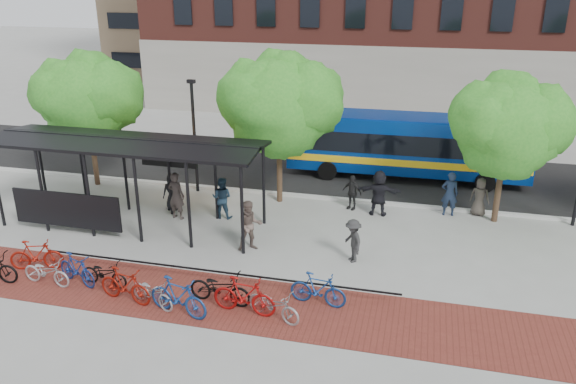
% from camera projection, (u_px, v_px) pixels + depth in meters
% --- Properties ---
extents(ground, '(160.00, 160.00, 0.00)m').
position_uv_depth(ground, '(335.00, 240.00, 21.13)').
color(ground, '#9E9E99').
rests_on(ground, ground).
extents(asphalt_street, '(160.00, 8.00, 0.01)m').
position_uv_depth(asphalt_street, '(361.00, 172.00, 28.37)').
color(asphalt_street, black).
rests_on(asphalt_street, ground).
extents(curb, '(160.00, 0.25, 0.12)m').
position_uv_depth(curb, '(349.00, 200.00, 24.73)').
color(curb, '#B7B7B2').
rests_on(curb, ground).
extents(brick_strip, '(24.00, 3.00, 0.01)m').
position_uv_depth(brick_strip, '(242.00, 303.00, 17.04)').
color(brick_strip, maroon).
rests_on(brick_strip, ground).
extents(bike_rack_rail, '(12.00, 0.05, 0.95)m').
position_uv_depth(bike_rack_rail, '(213.00, 283.00, 18.15)').
color(bike_rack_rail, black).
rests_on(bike_rack_rail, ground).
extents(bus_shelter, '(10.60, 3.07, 3.60)m').
position_uv_depth(bus_shelter, '(125.00, 152.00, 21.43)').
color(bus_shelter, black).
rests_on(bus_shelter, ground).
extents(tree_a, '(4.90, 4.00, 6.18)m').
position_uv_depth(tree_a, '(89.00, 96.00, 25.30)').
color(tree_a, '#382619').
rests_on(tree_a, ground).
extents(tree_b, '(5.15, 4.20, 6.47)m').
position_uv_depth(tree_b, '(282.00, 101.00, 23.21)').
color(tree_b, '#382619').
rests_on(tree_b, ground).
extents(tree_c, '(4.66, 3.80, 5.92)m').
position_uv_depth(tree_c, '(510.00, 123.00, 21.34)').
color(tree_c, '#382619').
rests_on(tree_c, ground).
extents(lamp_post_left, '(0.35, 0.20, 5.12)m').
position_uv_depth(lamp_post_left, '(194.00, 133.00, 24.97)').
color(lamp_post_left, black).
rests_on(lamp_post_left, ground).
extents(bus, '(11.45, 2.87, 3.08)m').
position_uv_depth(bus, '(407.00, 143.00, 27.11)').
color(bus, navy).
rests_on(bus, ground).
extents(bike_1, '(1.85, 1.01, 1.07)m').
position_uv_depth(bike_1, '(36.00, 255.00, 18.83)').
color(bike_1, maroon).
rests_on(bike_1, ground).
extents(bike_2, '(1.79, 0.77, 0.91)m').
position_uv_depth(bike_2, '(47.00, 272.00, 17.93)').
color(bike_2, '#A9A9AB').
rests_on(bike_2, ground).
extents(bike_3, '(1.79, 1.07, 1.04)m').
position_uv_depth(bike_3, '(77.00, 269.00, 17.95)').
color(bike_3, navy).
rests_on(bike_3, ground).
extents(bike_4, '(1.72, 0.78, 0.87)m').
position_uv_depth(bike_4, '(105.00, 273.00, 17.87)').
color(bike_4, black).
rests_on(bike_4, ground).
extents(bike_5, '(1.94, 0.89, 1.12)m').
position_uv_depth(bike_5, '(125.00, 285.00, 16.94)').
color(bike_5, maroon).
rests_on(bike_5, ground).
extents(bike_6, '(1.83, 1.20, 0.91)m').
position_uv_depth(bike_6, '(152.00, 292.00, 16.77)').
color(bike_6, '#979799').
rests_on(bike_6, ground).
extents(bike_7, '(2.07, 1.00, 1.20)m').
position_uv_depth(bike_7, '(178.00, 297.00, 16.27)').
color(bike_7, navy).
rests_on(bike_7, ground).
extents(bike_8, '(2.04, 0.87, 1.04)m').
position_uv_depth(bike_8, '(220.00, 288.00, 16.88)').
color(bike_8, black).
rests_on(bike_8, ground).
extents(bike_9, '(2.00, 0.72, 1.18)m').
position_uv_depth(bike_9, '(244.00, 296.00, 16.33)').
color(bike_9, '#9B0F0E').
rests_on(bike_9, ground).
extents(bike_10, '(1.89, 1.21, 0.94)m').
position_uv_depth(bike_10, '(274.00, 305.00, 16.12)').
color(bike_10, gray).
rests_on(bike_10, ground).
extents(bike_11, '(1.81, 0.70, 1.06)m').
position_uv_depth(bike_11, '(318.00, 289.00, 16.79)').
color(bike_11, navy).
rests_on(bike_11, ground).
extents(pedestrian_0, '(0.86, 0.65, 1.59)m').
position_uv_depth(pedestrian_0, '(172.00, 191.00, 23.68)').
color(pedestrian_0, black).
rests_on(pedestrian_0, ground).
extents(pedestrian_1, '(0.80, 0.60, 1.98)m').
position_uv_depth(pedestrian_1, '(176.00, 196.00, 22.68)').
color(pedestrian_1, '#3C3330').
rests_on(pedestrian_1, ground).
extents(pedestrian_2, '(0.85, 0.66, 1.73)m').
position_uv_depth(pedestrian_2, '(222.00, 198.00, 22.80)').
color(pedestrian_2, '#1E3346').
rests_on(pedestrian_2, ground).
extents(pedestrian_4, '(0.97, 0.69, 1.52)m').
position_uv_depth(pedestrian_4, '(352.00, 192.00, 23.69)').
color(pedestrian_4, black).
rests_on(pedestrian_4, ground).
extents(pedestrian_5, '(1.79, 0.58, 1.93)m').
position_uv_depth(pedestrian_5, '(379.00, 193.00, 23.03)').
color(pedestrian_5, black).
rests_on(pedestrian_5, ground).
extents(pedestrian_6, '(0.88, 0.68, 1.60)m').
position_uv_depth(pedestrian_6, '(480.00, 197.00, 23.07)').
color(pedestrian_6, '#423B35').
rests_on(pedestrian_6, ground).
extents(pedestrian_7, '(0.71, 0.50, 1.88)m').
position_uv_depth(pedestrian_7, '(450.00, 194.00, 23.01)').
color(pedestrian_7, '#1B273F').
rests_on(pedestrian_7, ground).
extents(pedestrian_8, '(1.14, 1.06, 1.88)m').
position_uv_depth(pedestrian_8, '(250.00, 226.00, 20.07)').
color(pedestrian_8, brown).
rests_on(pedestrian_8, ground).
extents(pedestrian_9, '(1.02, 1.16, 1.56)m').
position_uv_depth(pedestrian_9, '(353.00, 241.00, 19.29)').
color(pedestrian_9, '#2B2B2B').
rests_on(pedestrian_9, ground).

